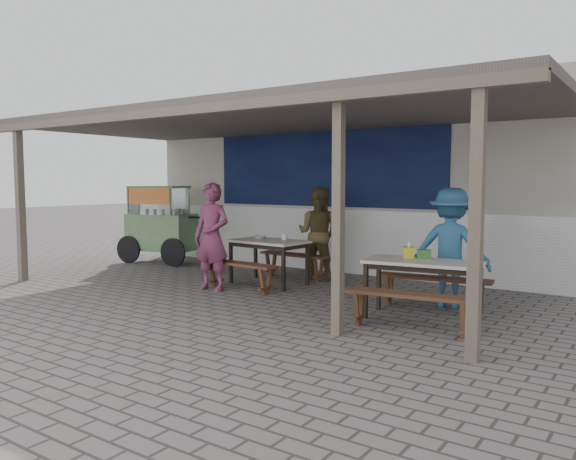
{
  "coord_description": "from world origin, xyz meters",
  "views": [
    {
      "loc": [
        5.44,
        -6.36,
        1.74
      ],
      "look_at": [
        0.43,
        0.9,
        0.97
      ],
      "focal_mm": 35.0,
      "sensor_mm": 36.0,
      "label": 1
    }
  ],
  "objects_px": {
    "donation_box": "(424,254)",
    "condiment_bowl": "(260,237)",
    "vendor_cart": "(160,221)",
    "bench_left_wall": "(294,260)",
    "table_right": "(423,267)",
    "tissue_box": "(409,252)",
    "condiment_jar": "(284,237)",
    "bench_right_street": "(409,303)",
    "bench_right_wall": "(434,285)",
    "patron_street_side": "(212,237)",
    "patron_wall_side": "(318,233)",
    "bench_left_street": "(240,270)",
    "table_left": "(269,245)",
    "patron_right_table": "(451,248)"
  },
  "relations": [
    {
      "from": "table_left",
      "to": "donation_box",
      "type": "bearing_deg",
      "value": -8.99
    },
    {
      "from": "table_left",
      "to": "condiment_bowl",
      "type": "bearing_deg",
      "value": 156.92
    },
    {
      "from": "vendor_cart",
      "to": "bench_left_wall",
      "type": "bearing_deg",
      "value": -10.64
    },
    {
      "from": "table_right",
      "to": "vendor_cart",
      "type": "relative_size",
      "value": 0.76
    },
    {
      "from": "patron_right_table",
      "to": "condiment_bowl",
      "type": "distance_m",
      "value": 3.38
    },
    {
      "from": "table_right",
      "to": "vendor_cart",
      "type": "bearing_deg",
      "value": 158.47
    },
    {
      "from": "vendor_cart",
      "to": "donation_box",
      "type": "relative_size",
      "value": 11.23
    },
    {
      "from": "patron_street_side",
      "to": "bench_left_wall",
      "type": "bearing_deg",
      "value": 66.96
    },
    {
      "from": "table_right",
      "to": "donation_box",
      "type": "relative_size",
      "value": 8.57
    },
    {
      "from": "vendor_cart",
      "to": "donation_box",
      "type": "height_order",
      "value": "vendor_cart"
    },
    {
      "from": "tissue_box",
      "to": "condiment_bowl",
      "type": "bearing_deg",
      "value": 164.6
    },
    {
      "from": "donation_box",
      "to": "vendor_cart",
      "type": "bearing_deg",
      "value": 167.51
    },
    {
      "from": "table_right",
      "to": "tissue_box",
      "type": "bearing_deg",
      "value": 140.4
    },
    {
      "from": "table_right",
      "to": "patron_wall_side",
      "type": "distance_m",
      "value": 3.22
    },
    {
      "from": "bench_right_wall",
      "to": "patron_right_table",
      "type": "bearing_deg",
      "value": 58.56
    },
    {
      "from": "bench_left_wall",
      "to": "patron_street_side",
      "type": "distance_m",
      "value": 1.77
    },
    {
      "from": "bench_right_wall",
      "to": "patron_street_side",
      "type": "height_order",
      "value": "patron_street_side"
    },
    {
      "from": "patron_street_side",
      "to": "table_right",
      "type": "bearing_deg",
      "value": -5.31
    },
    {
      "from": "patron_right_table",
      "to": "patron_wall_side",
      "type": "bearing_deg",
      "value": -26.8
    },
    {
      "from": "bench_left_street",
      "to": "patron_street_side",
      "type": "xyz_separation_m",
      "value": [
        -0.39,
        -0.22,
        0.52
      ]
    },
    {
      "from": "table_right",
      "to": "bench_right_wall",
      "type": "height_order",
      "value": "table_right"
    },
    {
      "from": "patron_street_side",
      "to": "bench_right_wall",
      "type": "bearing_deg",
      "value": 5.05
    },
    {
      "from": "bench_left_wall",
      "to": "condiment_bowl",
      "type": "xyz_separation_m",
      "value": [
        -0.34,
        -0.55,
        0.44
      ]
    },
    {
      "from": "patron_wall_side",
      "to": "vendor_cart",
      "type": "bearing_deg",
      "value": -5.22
    },
    {
      "from": "donation_box",
      "to": "condiment_bowl",
      "type": "distance_m",
      "value": 3.38
    },
    {
      "from": "table_left",
      "to": "bench_right_wall",
      "type": "distance_m",
      "value": 2.98
    },
    {
      "from": "bench_left_wall",
      "to": "condiment_bowl",
      "type": "relative_size",
      "value": 6.49
    },
    {
      "from": "bench_left_street",
      "to": "condiment_bowl",
      "type": "bearing_deg",
      "value": 110.17
    },
    {
      "from": "bench_right_street",
      "to": "donation_box",
      "type": "bearing_deg",
      "value": 92.31
    },
    {
      "from": "bench_right_wall",
      "to": "patron_right_table",
      "type": "distance_m",
      "value": 0.58
    },
    {
      "from": "bench_right_wall",
      "to": "patron_street_side",
      "type": "xyz_separation_m",
      "value": [
        -3.39,
        -0.68,
        0.52
      ]
    },
    {
      "from": "bench_left_wall",
      "to": "tissue_box",
      "type": "height_order",
      "value": "tissue_box"
    },
    {
      "from": "table_left",
      "to": "condiment_jar",
      "type": "distance_m",
      "value": 0.31
    },
    {
      "from": "bench_left_wall",
      "to": "table_left",
      "type": "bearing_deg",
      "value": -90.0
    },
    {
      "from": "donation_box",
      "to": "condiment_jar",
      "type": "distance_m",
      "value": 2.95
    },
    {
      "from": "table_right",
      "to": "bench_left_wall",
      "type": "bearing_deg",
      "value": 144.86
    },
    {
      "from": "donation_box",
      "to": "condiment_jar",
      "type": "xyz_separation_m",
      "value": [
        -2.81,
        0.9,
        -0.01
      ]
    },
    {
      "from": "patron_street_side",
      "to": "condiment_bowl",
      "type": "bearing_deg",
      "value": 76.03
    },
    {
      "from": "bench_right_wall",
      "to": "vendor_cart",
      "type": "relative_size",
      "value": 0.79
    },
    {
      "from": "donation_box",
      "to": "patron_street_side",
      "type": "bearing_deg",
      "value": -175.89
    },
    {
      "from": "patron_street_side",
      "to": "condiment_jar",
      "type": "distance_m",
      "value": 1.29
    },
    {
      "from": "bench_right_wall",
      "to": "patron_wall_side",
      "type": "xyz_separation_m",
      "value": [
        -2.57,
        1.2,
        0.47
      ]
    },
    {
      "from": "bench_right_wall",
      "to": "tissue_box",
      "type": "height_order",
      "value": "tissue_box"
    },
    {
      "from": "condiment_jar",
      "to": "vendor_cart",
      "type": "bearing_deg",
      "value": 171.72
    },
    {
      "from": "vendor_cart",
      "to": "condiment_jar",
      "type": "height_order",
      "value": "vendor_cart"
    },
    {
      "from": "bench_left_street",
      "to": "table_left",
      "type": "bearing_deg",
      "value": 90.0
    },
    {
      "from": "table_right",
      "to": "bench_right_street",
      "type": "height_order",
      "value": "table_right"
    },
    {
      "from": "bench_left_street",
      "to": "bench_right_wall",
      "type": "distance_m",
      "value": 3.04
    },
    {
      "from": "table_left",
      "to": "bench_left_street",
      "type": "distance_m",
      "value": 0.78
    },
    {
      "from": "table_right",
      "to": "condiment_jar",
      "type": "height_order",
      "value": "condiment_jar"
    }
  ]
}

